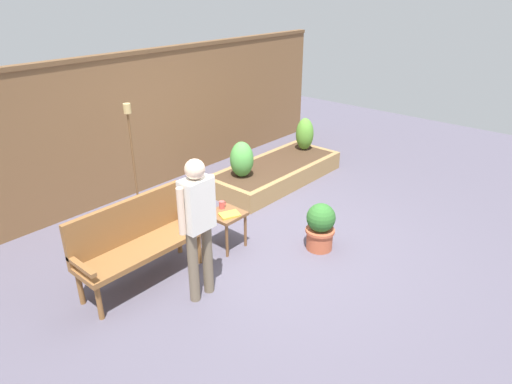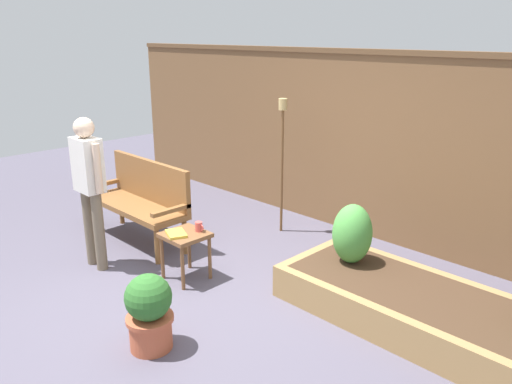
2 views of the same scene
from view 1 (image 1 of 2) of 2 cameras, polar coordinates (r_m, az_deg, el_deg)
The scene contains 12 objects.
ground_plane at distance 5.88m, azimuth 1.38°, elevation -6.48°, with size 14.00×14.00×0.00m, color #514C5B.
fence_back at distance 7.24m, azimuth -14.69°, elevation 8.35°, with size 8.40×0.14×2.16m.
garden_bench at distance 5.12m, azimuth -14.97°, elevation -5.46°, with size 1.44×0.48×0.94m.
side_table at distance 5.63m, azimuth -3.74°, elevation -3.38°, with size 0.40×0.40×0.48m.
cup_on_table at distance 5.69m, azimuth -4.30°, elevation -1.60°, with size 0.11×0.07×0.09m.
book_on_table at distance 5.52m, azimuth -3.34°, elevation -2.87°, with size 0.24×0.17×0.03m, color gold.
potted_boxwood at distance 5.67m, azimuth 8.10°, elevation -4.25°, with size 0.37×0.37×0.61m.
raised_planter_bed at distance 7.63m, azimuth 2.52°, elevation 2.49°, with size 2.40×1.00×0.30m.
shrub_near_bench at distance 6.98m, azimuth -1.80°, elevation 4.12°, with size 0.36×0.36×0.56m.
shrub_far_corner at distance 8.20m, azimuth 6.14°, elevation 7.26°, with size 0.31×0.31×0.58m.
tiki_torch at distance 6.39m, azimuth -15.45°, elevation 6.31°, with size 0.10×0.10×1.62m.
person_by_bench at distance 4.53m, azimuth -7.33°, elevation -3.32°, with size 0.47×0.20×1.56m.
Camera 1 is at (-3.86, -3.19, 3.07)m, focal length 31.82 mm.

